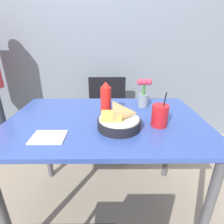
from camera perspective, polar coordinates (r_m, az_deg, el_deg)
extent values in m
plane|color=gray|center=(1.57, -1.60, -28.19)|extent=(12.00, 12.00, 0.00)
cube|color=slate|center=(2.16, -1.35, 24.95)|extent=(7.00, 0.06, 2.60)
cube|color=#334C9E|center=(1.09, -2.02, -2.73)|extent=(1.21, 0.80, 0.02)
cylinder|color=#4C4C51|center=(1.22, -32.18, -26.06)|extent=(0.05, 0.05, 0.73)
cylinder|color=#4C4C51|center=(1.19, 28.66, -26.61)|extent=(0.05, 0.05, 0.73)
cylinder|color=#4C4C51|center=(1.68, -20.73, -9.35)|extent=(0.05, 0.05, 0.73)
cylinder|color=#4C4C51|center=(1.66, 17.98, -9.38)|extent=(0.05, 0.05, 0.73)
cylinder|color=black|center=(1.82, -7.44, -11.09)|extent=(0.03, 0.03, 0.42)
cylinder|color=black|center=(1.81, 4.14, -11.12)|extent=(0.03, 0.03, 0.42)
cylinder|color=black|center=(2.13, -6.34, -5.70)|extent=(0.03, 0.03, 0.42)
cylinder|color=black|center=(2.12, 3.42, -5.70)|extent=(0.03, 0.03, 0.42)
cube|color=black|center=(1.86, -1.63, -2.45)|extent=(0.40, 0.40, 0.02)
cube|color=black|center=(1.95, -1.59, 5.48)|extent=(0.40, 0.03, 0.40)
cylinder|color=black|center=(0.97, 2.31, -3.83)|extent=(0.24, 0.24, 0.05)
cylinder|color=white|center=(0.95, 2.34, -2.22)|extent=(0.22, 0.22, 0.01)
cone|color=tan|center=(0.94, 4.19, -0.25)|extent=(0.13, 0.13, 0.13)
cube|color=#E5C14C|center=(0.94, -0.18, -1.54)|extent=(0.11, 0.09, 0.04)
cylinder|color=red|center=(1.11, -1.80, 3.49)|extent=(0.07, 0.07, 0.18)
cone|color=red|center=(1.08, -1.87, 8.94)|extent=(0.06, 0.06, 0.04)
cylinder|color=red|center=(1.01, 15.31, -1.14)|extent=(0.09, 0.09, 0.12)
cylinder|color=black|center=(1.02, 15.26, -1.65)|extent=(0.08, 0.08, 0.10)
cylinder|color=black|center=(1.00, 16.41, 1.79)|extent=(0.01, 0.06, 0.18)
cylinder|color=gray|center=(1.30, 10.13, 3.78)|extent=(0.08, 0.08, 0.09)
cylinder|color=#33722D|center=(1.27, 10.39, 7.43)|extent=(0.02, 0.02, 0.08)
sphere|color=#DB334C|center=(1.26, 10.55, 9.61)|extent=(0.05, 0.05, 0.05)
sphere|color=#DB334C|center=(1.25, 9.12, 9.65)|extent=(0.05, 0.05, 0.05)
sphere|color=#DB334C|center=(1.27, 11.97, 9.56)|extent=(0.05, 0.05, 0.05)
cube|color=white|center=(0.94, -20.04, -7.68)|extent=(0.17, 0.13, 0.01)
cylinder|color=#2D3347|center=(2.27, -32.54, -2.80)|extent=(0.11, 0.11, 0.75)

